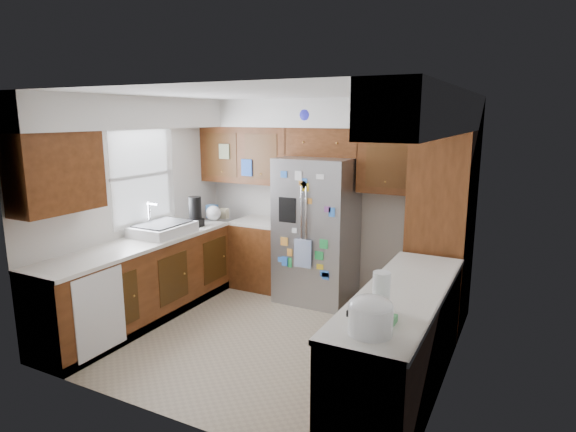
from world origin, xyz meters
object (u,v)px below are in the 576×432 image
at_px(pantry, 441,230).
at_px(rice_cooker, 371,314).
at_px(fridge, 317,230).
at_px(paper_towel, 381,291).

distance_m(pantry, rice_cooker, 2.49).
distance_m(pantry, fridge, 1.51).
xyz_separation_m(pantry, rice_cooker, (-0.00, -2.49, -0.02)).
xyz_separation_m(pantry, paper_towel, (-0.05, -2.09, -0.01)).
relative_size(fridge, paper_towel, 6.30).
xyz_separation_m(pantry, fridge, (-1.50, 0.05, -0.17)).
relative_size(pantry, fridge, 1.19).
bearing_deg(pantry, rice_cooker, -90.01).
distance_m(rice_cooker, paper_towel, 0.40).
distance_m(fridge, paper_towel, 2.59).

